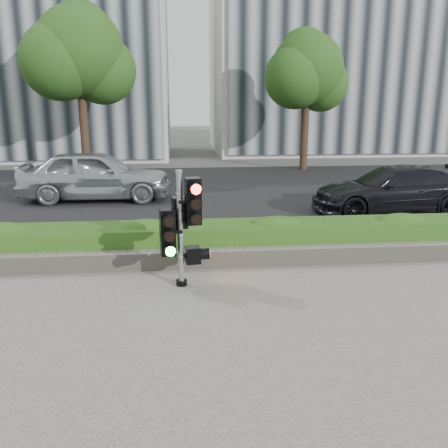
# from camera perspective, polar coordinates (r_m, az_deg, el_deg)

# --- Properties ---
(ground) EXTENTS (120.00, 120.00, 0.00)m
(ground) POSITION_cam_1_polar(r_m,az_deg,el_deg) (7.50, -1.24, -10.17)
(ground) COLOR #51514C
(ground) RESTS_ON ground
(sidewalk) EXTENTS (16.00, 11.00, 0.03)m
(sidewalk) POSITION_cam_1_polar(r_m,az_deg,el_deg) (5.33, 0.95, -21.20)
(sidewalk) COLOR #9E9389
(sidewalk) RESTS_ON ground
(road) EXTENTS (60.00, 13.00, 0.02)m
(road) POSITION_cam_1_polar(r_m,az_deg,el_deg) (17.10, -3.79, 3.88)
(road) COLOR black
(road) RESTS_ON ground
(curb) EXTENTS (60.00, 0.25, 0.12)m
(curb) POSITION_cam_1_polar(r_m,az_deg,el_deg) (10.43, -2.55, -2.68)
(curb) COLOR gray
(curb) RESTS_ON ground
(stone_wall) EXTENTS (12.00, 0.32, 0.34)m
(stone_wall) POSITION_cam_1_polar(r_m,az_deg,el_deg) (9.19, -2.14, -4.12)
(stone_wall) COLOR gray
(stone_wall) RESTS_ON sidewalk
(hedge) EXTENTS (12.00, 1.00, 0.68)m
(hedge) POSITION_cam_1_polar(r_m,az_deg,el_deg) (9.76, -2.39, -1.97)
(hedge) COLOR #50952E
(hedge) RESTS_ON sidewalk
(building_left) EXTENTS (16.00, 9.00, 15.00)m
(building_left) POSITION_cam_1_polar(r_m,az_deg,el_deg) (31.30, -22.90, 21.38)
(building_left) COLOR #B7B7B2
(building_left) RESTS_ON ground
(building_right) EXTENTS (18.00, 10.00, 12.00)m
(building_right) POSITION_cam_1_polar(r_m,az_deg,el_deg) (33.94, 15.10, 18.79)
(building_right) COLOR #B7B7B2
(building_right) RESTS_ON ground
(tree_left) EXTENTS (4.61, 4.03, 7.34)m
(tree_left) POSITION_cam_1_polar(r_m,az_deg,el_deg) (21.82, -17.08, 18.85)
(tree_left) COLOR black
(tree_left) RESTS_ON ground
(tree_right) EXTENTS (4.10, 3.58, 6.53)m
(tree_right) POSITION_cam_1_polar(r_m,az_deg,el_deg) (23.18, 9.88, 17.55)
(tree_right) COLOR black
(tree_right) RESTS_ON ground
(traffic_signal) EXTENTS (0.72, 0.57, 2.02)m
(traffic_signal) POSITION_cam_1_polar(r_m,az_deg,el_deg) (8.05, -5.14, 0.16)
(traffic_signal) COLOR black
(traffic_signal) RESTS_ON sidewalk
(car_silver) EXTENTS (4.86, 2.02, 1.65)m
(car_silver) POSITION_cam_1_polar(r_m,az_deg,el_deg) (16.02, -15.21, 5.72)
(car_silver) COLOR #B5B9BD
(car_silver) RESTS_ON road
(car_dark) EXTENTS (4.68, 1.99, 1.35)m
(car_dark) POSITION_cam_1_polar(r_m,az_deg,el_deg) (14.51, 19.64, 3.93)
(car_dark) COLOR black
(car_dark) RESTS_ON road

